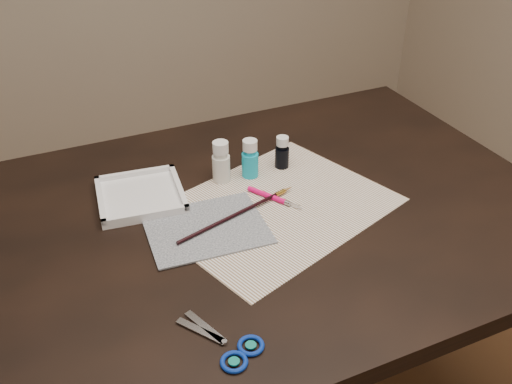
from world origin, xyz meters
name	(u,v)px	position (x,y,z in m)	size (l,w,h in m)	color
table	(256,334)	(0.00, 0.00, 0.38)	(1.30, 0.90, 0.75)	black
paper	(275,207)	(0.04, 0.00, 0.75)	(0.48, 0.36, 0.00)	white
canvas	(206,228)	(-0.12, -0.02, 0.75)	(0.24, 0.19, 0.00)	black
paint_bottle_white	(221,162)	(-0.02, 0.15, 0.80)	(0.04, 0.04, 0.10)	silver
paint_bottle_cyan	(250,159)	(0.05, 0.14, 0.80)	(0.04, 0.04, 0.09)	#12B0D2
paint_bottle_navy	(282,152)	(0.13, 0.14, 0.79)	(0.03, 0.03, 0.08)	black
paintbrush	(239,213)	(-0.04, 0.00, 0.76)	(0.31, 0.01, 0.01)	black
craft_knife	(276,198)	(0.05, 0.02, 0.76)	(0.14, 0.01, 0.01)	#F30968
scissors	(215,340)	(-0.21, -0.30, 0.75)	(0.17, 0.09, 0.01)	silver
palette_tray	(140,195)	(-0.21, 0.15, 0.76)	(0.18, 0.18, 0.02)	white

